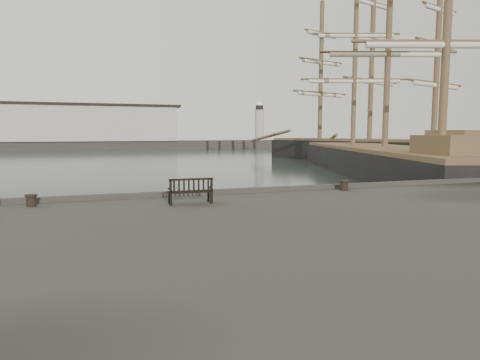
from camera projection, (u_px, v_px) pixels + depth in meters
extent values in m
plane|color=black|center=(209.00, 235.00, 16.02)|extent=(400.00, 400.00, 0.00)
cube|color=#383530|center=(112.00, 145.00, 102.48)|extent=(140.00, 8.00, 2.00)
cube|color=#B6B1A9|center=(75.00, 124.00, 99.38)|extent=(46.00, 9.00, 8.00)
cube|color=black|center=(75.00, 105.00, 98.91)|extent=(48.00, 9.50, 0.60)
cylinder|color=#B6B1A9|center=(259.00, 125.00, 114.11)|extent=(2.40, 2.40, 8.00)
sphere|color=silver|center=(260.00, 105.00, 113.52)|extent=(1.61, 1.61, 1.61)
cube|color=black|center=(190.00, 192.00, 13.64)|extent=(1.41, 0.51, 0.04)
cube|color=black|center=(191.00, 186.00, 13.42)|extent=(1.40, 0.08, 0.42)
cube|color=black|center=(190.00, 198.00, 13.66)|extent=(1.32, 0.44, 0.39)
cylinder|color=black|center=(31.00, 201.00, 13.10)|extent=(0.42, 0.42, 0.38)
cylinder|color=black|center=(344.00, 185.00, 16.80)|extent=(0.45, 0.45, 0.40)
cube|color=black|center=(384.00, 171.00, 39.02)|extent=(19.19, 38.65, 3.82)
cube|color=brown|center=(385.00, 148.00, 38.80)|extent=(18.59, 37.81, 0.30)
cylinder|color=brown|center=(390.00, 8.00, 37.47)|extent=(0.53, 0.53, 24.82)
cylinder|color=brown|center=(355.00, 50.00, 48.26)|extent=(0.53, 0.53, 21.84)
cube|color=black|center=(369.00, 158.00, 57.48)|extent=(16.15, 32.76, 4.60)
cube|color=brown|center=(369.00, 140.00, 57.21)|extent=(15.63, 32.05, 0.30)
cylinder|color=brown|center=(437.00, 57.00, 48.93)|extent=(0.64, 0.64, 19.53)
cylinder|color=brown|center=(372.00, 53.00, 55.98)|extent=(0.64, 0.64, 22.98)
cylinder|color=brown|center=(321.00, 72.00, 63.37)|extent=(0.64, 0.64, 20.22)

